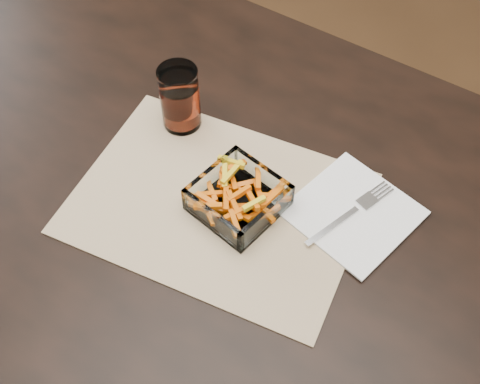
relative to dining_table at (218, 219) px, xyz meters
The scene contains 6 objects.
dining_table is the anchor object (origin of this frame).
placemat 0.09m from the dining_table, 49.97° to the right, with size 0.45×0.33×0.00m, color tan.
glass_bowl 0.12m from the dining_table, 11.44° to the right, with size 0.14×0.14×0.05m.
tumbler 0.22m from the dining_table, 146.71° to the left, with size 0.07×0.07×0.12m.
napkin 0.24m from the dining_table, 20.93° to the left, with size 0.17×0.17×0.00m, color white.
fork 0.24m from the dining_table, 20.41° to the left, with size 0.07×0.18×0.00m.
Camera 1 is at (0.36, -0.47, 1.54)m, focal length 45.00 mm.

